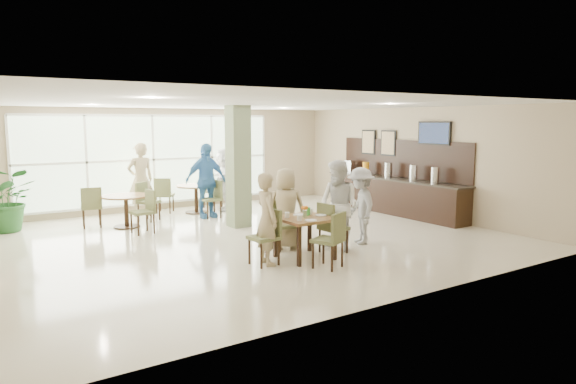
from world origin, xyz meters
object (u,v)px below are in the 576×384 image
adult_b (225,179)px  round_table_right (196,192)px  teen_right (339,206)px  teen_standing (361,206)px  main_table (305,223)px  potted_plant (8,200)px  teen_far (286,208)px  adult_a (206,181)px  round_table_left (126,203)px  buffet_counter (393,192)px  teen_left (267,219)px  adult_standing (141,180)px

adult_b → round_table_right: bearing=-69.6°
teen_right → teen_standing: (0.74, 0.22, -0.10)m
main_table → potted_plant: 6.91m
teen_far → main_table: bearing=106.2°
main_table → teen_far: teen_far is taller
adult_a → teen_right: bearing=-85.3°
round_table_left → round_table_right: size_ratio=1.04×
main_table → potted_plant: (-4.20, 5.49, 0.06)m
main_table → teen_standing: size_ratio=0.59×
buffet_counter → teen_standing: 3.76m
teen_right → teen_standing: bearing=95.5°
round_table_left → teen_standing: bearing=-50.4°
potted_plant → teen_right: 7.39m
teen_left → teen_right: bearing=-79.9°
round_table_left → adult_a: bearing=2.8°
round_table_right → teen_right: 5.35m
round_table_left → round_table_right: bearing=22.9°
teen_far → adult_standing: 5.11m
adult_b → teen_standing: bearing=29.5°
round_table_right → teen_right: size_ratio=0.61×
main_table → teen_right: bearing=7.0°
teen_standing → teen_left: bearing=-60.9°
round_table_left → adult_standing: size_ratio=0.57×
adult_standing → buffet_counter: bearing=146.2°
adult_a → round_table_right: bearing=81.6°
round_table_left → teen_far: teen_far is taller
adult_standing → potted_plant: bearing=0.1°
teen_right → adult_a: 4.56m
potted_plant → adult_b: 5.27m
teen_left → teen_standing: (2.34, 0.27, -0.02)m
round_table_right → teen_far: 4.63m
main_table → adult_standing: (-1.14, 5.74, 0.30)m
adult_a → adult_standing: bearing=135.7°
buffet_counter → teen_far: 4.86m
main_table → adult_a: (0.18, 4.62, 0.30)m
teen_right → adult_standing: size_ratio=0.91×
round_table_right → buffet_counter: buffet_counter is taller
adult_standing → round_table_right: bearing=162.1°
round_table_right → teen_left: size_ratio=0.66×
potted_plant → teen_left: bearing=-57.7°
buffet_counter → adult_a: (-4.48, 2.12, 0.40)m
round_table_right → teen_far: teen_far is taller
round_table_right → adult_standing: size_ratio=0.55×
buffet_counter → adult_b: (-3.59, 2.87, 0.30)m
teen_far → teen_standing: teen_far is taller
teen_standing → adult_a: size_ratio=0.81×
teen_left → teen_right: size_ratio=0.92×
buffet_counter → round_table_left: bearing=162.8°
teen_far → teen_standing: bearing=-173.0°
teen_right → teen_standing: 0.78m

